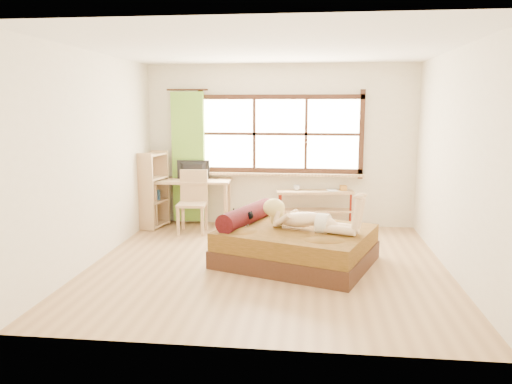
# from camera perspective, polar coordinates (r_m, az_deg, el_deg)

# --- Properties ---
(floor) EXTENTS (4.50, 4.50, 0.00)m
(floor) POSITION_cam_1_polar(r_m,az_deg,el_deg) (6.48, 1.32, -8.31)
(floor) COLOR #9E754C
(floor) RESTS_ON ground
(ceiling) EXTENTS (4.50, 4.50, 0.00)m
(ceiling) POSITION_cam_1_polar(r_m,az_deg,el_deg) (6.20, 1.43, 16.14)
(ceiling) COLOR white
(ceiling) RESTS_ON wall_back
(wall_back) EXTENTS (4.50, 0.00, 4.50)m
(wall_back) POSITION_cam_1_polar(r_m,az_deg,el_deg) (8.43, 2.76, 5.28)
(wall_back) COLOR silver
(wall_back) RESTS_ON floor
(wall_front) EXTENTS (4.50, 0.00, 4.50)m
(wall_front) POSITION_cam_1_polar(r_m,az_deg,el_deg) (3.98, -1.56, 0.13)
(wall_front) COLOR silver
(wall_front) RESTS_ON floor
(wall_left) EXTENTS (0.00, 4.50, 4.50)m
(wall_left) POSITION_cam_1_polar(r_m,az_deg,el_deg) (6.78, -17.97, 3.69)
(wall_left) COLOR silver
(wall_left) RESTS_ON floor
(wall_right) EXTENTS (0.00, 4.50, 4.50)m
(wall_right) POSITION_cam_1_polar(r_m,az_deg,el_deg) (6.40, 21.90, 3.12)
(wall_right) COLOR silver
(wall_right) RESTS_ON floor
(window) EXTENTS (2.80, 0.16, 1.46)m
(window) POSITION_cam_1_polar(r_m,az_deg,el_deg) (8.39, 2.76, 6.35)
(window) COLOR #FFEDBF
(window) RESTS_ON wall_back
(curtain) EXTENTS (0.55, 0.10, 2.20)m
(curtain) POSITION_cam_1_polar(r_m,az_deg,el_deg) (8.57, -7.72, 3.94)
(curtain) COLOR olive
(curtain) RESTS_ON wall_back
(bed) EXTENTS (2.22, 2.00, 0.70)m
(bed) POSITION_cam_1_polar(r_m,az_deg,el_deg) (6.52, 4.23, -5.95)
(bed) COLOR black
(bed) RESTS_ON floor
(woman) EXTENTS (1.33, 0.78, 0.55)m
(woman) POSITION_cam_1_polar(r_m,az_deg,el_deg) (6.34, 6.00, -1.93)
(woman) COLOR beige
(woman) RESTS_ON bed
(kitten) EXTENTS (0.30, 0.20, 0.22)m
(kitten) POSITION_cam_1_polar(r_m,az_deg,el_deg) (6.58, -1.61, -2.90)
(kitten) COLOR black
(kitten) RESTS_ON bed
(desk) EXTENTS (1.31, 0.66, 0.80)m
(desk) POSITION_cam_1_polar(r_m,az_deg,el_deg) (8.43, -7.28, 0.70)
(desk) COLOR #A38058
(desk) RESTS_ON floor
(monitor) EXTENTS (0.55, 0.10, 0.32)m
(monitor) POSITION_cam_1_polar(r_m,az_deg,el_deg) (8.44, -7.24, 2.52)
(monitor) COLOR black
(monitor) RESTS_ON desk
(chair) EXTENTS (0.47, 0.47, 1.00)m
(chair) POSITION_cam_1_polar(r_m,az_deg,el_deg) (8.09, -7.21, -0.66)
(chair) COLOR #A38058
(chair) RESTS_ON floor
(pipe_shelf) EXTENTS (1.29, 0.49, 0.71)m
(pipe_shelf) POSITION_cam_1_polar(r_m,az_deg,el_deg) (8.35, 6.81, -0.97)
(pipe_shelf) COLOR #A38058
(pipe_shelf) RESTS_ON floor
(cup) EXTENTS (0.13, 0.13, 0.09)m
(cup) POSITION_cam_1_polar(r_m,az_deg,el_deg) (8.32, 4.69, 0.50)
(cup) COLOR gray
(cup) RESTS_ON pipe_shelf
(book) EXTENTS (0.19, 0.24, 0.02)m
(book) POSITION_cam_1_polar(r_m,az_deg,el_deg) (8.32, 8.13, 0.19)
(book) COLOR gray
(book) RESTS_ON pipe_shelf
(bookshelf) EXTENTS (0.42, 0.60, 1.26)m
(bookshelf) POSITION_cam_1_polar(r_m,az_deg,el_deg) (8.46, -11.70, 0.27)
(bookshelf) COLOR #A38058
(bookshelf) RESTS_ON floor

